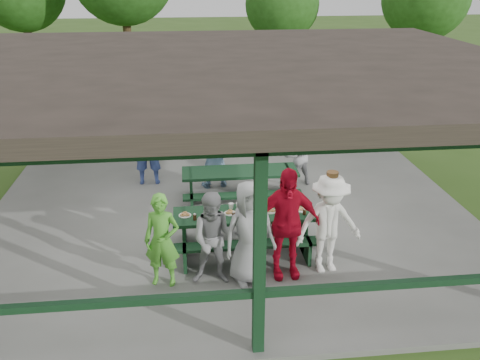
{
  "coord_description": "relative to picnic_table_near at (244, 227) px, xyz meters",
  "views": [
    {
      "loc": [
        -0.82,
        -9.18,
        4.89
      ],
      "look_at": [
        0.14,
        -0.3,
        1.1
      ],
      "focal_mm": 38.0,
      "sensor_mm": 36.0,
      "label": 1
    }
  ],
  "objects": [
    {
      "name": "pavilion_structure",
      "position": [
        -0.11,
        1.2,
        2.6
      ],
      "size": [
        10.6,
        8.6,
        3.24
      ],
      "color": "black",
      "rests_on": "concrete_slab"
    },
    {
      "name": "contestant_white_fedora",
      "position": [
        1.31,
        -0.79,
        0.4
      ],
      "size": [
        1.18,
        0.76,
        1.79
      ],
      "rotation": [
        0.0,
        0.0,
        0.11
      ],
      "color": "white",
      "rests_on": "concrete_slab"
    },
    {
      "name": "tree_mid",
      "position": [
        3.33,
        14.61,
        2.77
      ],
      "size": [
        3.17,
        3.17,
        4.95
      ],
      "color": "#372716",
      "rests_on": "ground"
    },
    {
      "name": "contestant_red",
      "position": [
        0.58,
        -0.86,
        0.48
      ],
      "size": [
        1.13,
        0.49,
        1.91
      ],
      "primitive_type": "imported",
      "rotation": [
        0.0,
        0.0,
        0.02
      ],
      "color": "#AB081D",
      "rests_on": "concrete_slab"
    },
    {
      "name": "table_setting",
      "position": [
        0.13,
        0.04,
        0.31
      ],
      "size": [
        2.26,
        0.45,
        0.1
      ],
      "color": "white",
      "rests_on": "picnic_table_near"
    },
    {
      "name": "spectator_blue",
      "position": [
        -1.89,
        3.31,
        0.51
      ],
      "size": [
        0.72,
        0.47,
        1.97
      ],
      "primitive_type": "imported",
      "rotation": [
        0.0,
        0.0,
        3.14
      ],
      "color": "#3D519E",
      "rests_on": "concrete_slab"
    },
    {
      "name": "picnic_table_far",
      "position": [
        0.15,
        2.0,
        -0.0
      ],
      "size": [
        2.46,
        1.39,
        0.75
      ],
      "color": "black",
      "rests_on": "concrete_slab"
    },
    {
      "name": "pickup_truck",
      "position": [
        1.05,
        10.45,
        0.16
      ],
      "size": [
        5.52,
        3.08,
        1.46
      ],
      "primitive_type": "imported",
      "rotation": [
        0.0,
        0.0,
        1.7
      ],
      "color": "silver",
      "rests_on": "ground"
    },
    {
      "name": "contestant_grey_left",
      "position": [
        -0.57,
        -0.94,
        0.32
      ],
      "size": [
        0.83,
        0.68,
        1.58
      ],
      "primitive_type": "imported",
      "rotation": [
        0.0,
        0.0,
        -0.11
      ],
      "color": "gray",
      "rests_on": "concrete_slab"
    },
    {
      "name": "concrete_slab",
      "position": [
        -0.11,
        1.2,
        -0.52
      ],
      "size": [
        10.0,
        8.0,
        0.1
      ],
      "primitive_type": "cube",
      "color": "slate",
      "rests_on": "ground"
    },
    {
      "name": "spectator_grey",
      "position": [
        1.56,
        2.86,
        0.26
      ],
      "size": [
        0.85,
        0.76,
        1.45
      ],
      "primitive_type": "imported",
      "rotation": [
        0.0,
        0.0,
        3.48
      ],
      "color": "#99999C",
      "rests_on": "concrete_slab"
    },
    {
      "name": "picnic_table_near",
      "position": [
        0.0,
        0.0,
        0.0
      ],
      "size": [
        2.48,
        1.39,
        0.75
      ],
      "color": "black",
      "rests_on": "concrete_slab"
    },
    {
      "name": "farm_trailer",
      "position": [
        -2.26,
        9.13,
        0.15
      ],
      "size": [
        4.17,
        2.09,
        1.45
      ],
      "rotation": [
        0.0,
        0.0,
        0.11
      ],
      "color": "navy",
      "rests_on": "ground"
    },
    {
      "name": "contestant_green",
      "position": [
        -1.4,
        -0.9,
        0.31
      ],
      "size": [
        0.64,
        0.49,
        1.57
      ],
      "primitive_type": "imported",
      "rotation": [
        0.0,
        0.0,
        -0.22
      ],
      "color": "green",
      "rests_on": "concrete_slab"
    },
    {
      "name": "spectator_lblue",
      "position": [
        -0.34,
        2.97,
        0.33
      ],
      "size": [
        1.54,
        0.68,
        1.61
      ],
      "primitive_type": "imported",
      "rotation": [
        0.0,
        0.0,
        3.28
      ],
      "color": "#87AFD1",
      "rests_on": "concrete_slab"
    },
    {
      "name": "contestant_grey_mid",
      "position": [
        -0.01,
        -0.95,
        0.4
      ],
      "size": [
        0.97,
        0.75,
        1.74
      ],
      "primitive_type": "imported",
      "rotation": [
        0.0,
        0.0,
        0.26
      ],
      "color": "#959597",
      "rests_on": "concrete_slab"
    },
    {
      "name": "ground",
      "position": [
        -0.11,
        1.2,
        -0.57
      ],
      "size": [
        90.0,
        90.0,
        0.0
      ],
      "primitive_type": "plane",
      "color": "#33541A",
      "rests_on": "ground"
    }
  ]
}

